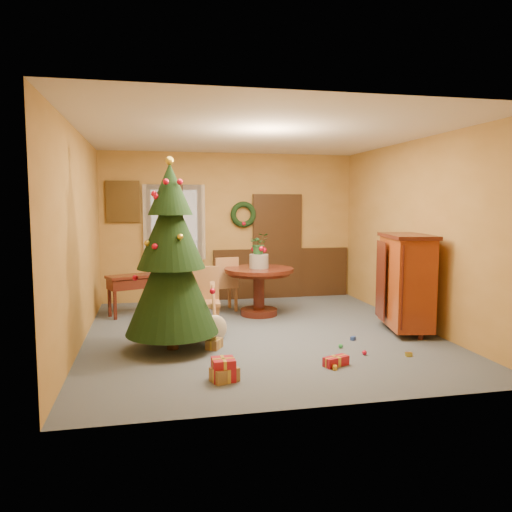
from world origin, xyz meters
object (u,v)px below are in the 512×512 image
object	(u,v)px
sideboard	(406,280)
dining_table	(259,282)
christmas_tree	(171,259)
writing_desk	(131,285)
chair_near	(205,298)

from	to	relation	value
sideboard	dining_table	bearing A→B (deg)	141.03
christmas_tree	writing_desk	world-z (taller)	christmas_tree
sideboard	writing_desk	bearing A→B (deg)	154.32
christmas_tree	sideboard	distance (m)	3.48
chair_near	christmas_tree	size ratio (longest dim) A/B	0.39
dining_table	chair_near	distance (m)	1.41
chair_near	writing_desk	xyz separation A→B (m)	(-1.11, 1.37, 0.00)
dining_table	christmas_tree	bearing A→B (deg)	-131.64
dining_table	sideboard	xyz separation A→B (m)	(1.91, -1.54, 0.21)
dining_table	christmas_tree	xyz separation A→B (m)	(-1.54, -1.74, 0.62)
dining_table	sideboard	distance (m)	2.46
chair_near	christmas_tree	world-z (taller)	christmas_tree
chair_near	writing_desk	bearing A→B (deg)	129.12
christmas_tree	dining_table	bearing A→B (deg)	48.36
sideboard	chair_near	bearing A→B (deg)	168.84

